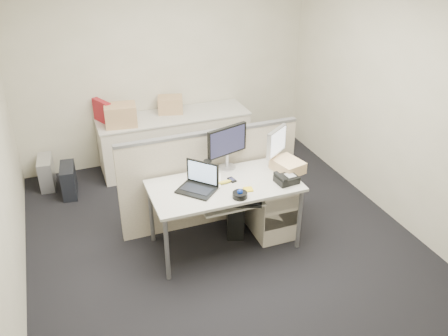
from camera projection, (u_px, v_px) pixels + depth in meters
name	position (u px, v px, depth m)	size (l,w,h in m)	color
floor	(224.00, 243.00, 5.08)	(4.00, 4.50, 0.01)	black
wall_back	(164.00, 64.00, 6.29)	(4.00, 0.02, 2.70)	beige
wall_front	(371.00, 282.00, 2.59)	(4.00, 0.02, 2.70)	beige
wall_right	(399.00, 101.00, 5.06)	(0.02, 4.50, 2.70)	beige
desk	(225.00, 190.00, 4.76)	(1.50, 0.75, 0.73)	#B2ADA6
keyboard_tray	(231.00, 203.00, 4.64)	(0.62, 0.32, 0.02)	#B2ADA6
drawer_pedestal	(270.00, 205.00, 5.14)	(0.40, 0.55, 0.65)	beige
cubicle_partition	(210.00, 179.00, 5.18)	(2.00, 0.06, 1.10)	#BCB097
back_counter	(175.00, 141.00, 6.50)	(2.00, 0.60, 0.72)	beige
monitor_main	(227.00, 148.00, 4.93)	(0.48, 0.18, 0.48)	black
monitor_small	(276.00, 148.00, 4.98)	(0.35, 0.17, 0.43)	#B7B7BC
laptop	(196.00, 179.00, 4.56)	(0.35, 0.26, 0.26)	black
trackball	(240.00, 195.00, 4.51)	(0.14, 0.14, 0.06)	black
desk_phone	(287.00, 179.00, 4.76)	(0.22, 0.18, 0.07)	black
paper_stack	(209.00, 180.00, 4.79)	(0.23, 0.30, 0.01)	white
sticky_pad	(248.00, 189.00, 4.64)	(0.09, 0.09, 0.01)	gold
travel_mug	(208.00, 169.00, 4.84)	(0.08, 0.08, 0.17)	black
banana	(224.00, 182.00, 4.74)	(0.16, 0.04, 0.04)	gold
cellphone	(232.00, 180.00, 4.80)	(0.05, 0.10, 0.01)	black
manila_folders	(288.00, 166.00, 4.96)	(0.25, 0.32, 0.12)	beige
keyboard	(237.00, 202.00, 4.61)	(0.47, 0.17, 0.03)	black
pc_tower_desk	(235.00, 214.00, 5.21)	(0.18, 0.44, 0.41)	black
pc_tower_spare_dark	(69.00, 180.00, 5.88)	(0.17, 0.42, 0.39)	black
pc_tower_spare_silver	(47.00, 172.00, 6.05)	(0.17, 0.42, 0.39)	#B7B7BC
cardboard_box_left	(121.00, 116.00, 5.96)	(0.39, 0.29, 0.29)	tan
cardboard_box_right	(170.00, 105.00, 6.37)	(0.33, 0.25, 0.24)	tan
red_binder	(102.00, 112.00, 6.05)	(0.08, 0.33, 0.31)	maroon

